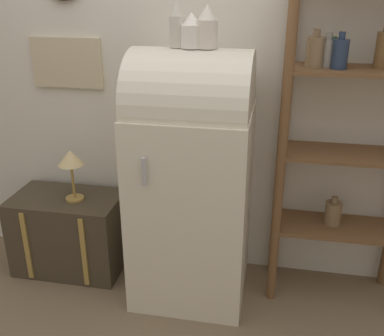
% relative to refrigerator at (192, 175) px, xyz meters
% --- Properties ---
extents(ground_plane, '(12.00, 12.00, 0.00)m').
position_rel_refrigerator_xyz_m(ground_plane, '(0.00, -0.25, -0.75)').
color(ground_plane, '#7A664C').
extents(wall_back, '(7.00, 0.09, 2.70)m').
position_rel_refrigerator_xyz_m(wall_back, '(-0.00, 0.33, 0.60)').
color(wall_back, silver).
rests_on(wall_back, ground_plane).
extents(refrigerator, '(0.63, 0.64, 1.43)m').
position_rel_refrigerator_xyz_m(refrigerator, '(0.00, 0.00, 0.00)').
color(refrigerator, silver).
rests_on(refrigerator, ground_plane).
extents(suitcase_trunk, '(0.67, 0.41, 0.50)m').
position_rel_refrigerator_xyz_m(suitcase_trunk, '(-0.81, 0.06, -0.50)').
color(suitcase_trunk, '#423828').
rests_on(suitcase_trunk, ground_plane).
extents(shelf_unit, '(0.72, 0.32, 1.79)m').
position_rel_refrigerator_xyz_m(shelf_unit, '(0.80, 0.12, 0.29)').
color(shelf_unit, brown).
rests_on(shelf_unit, ground_plane).
extents(vase_left, '(0.07, 0.07, 0.23)m').
position_rel_refrigerator_xyz_m(vase_left, '(-0.08, 0.00, 0.79)').
color(vase_left, beige).
rests_on(vase_left, refrigerator).
extents(vase_center, '(0.11, 0.11, 0.17)m').
position_rel_refrigerator_xyz_m(vase_center, '(-0.00, -0.01, 0.76)').
color(vase_center, white).
rests_on(vase_center, refrigerator).
extents(vase_right, '(0.10, 0.10, 0.21)m').
position_rel_refrigerator_xyz_m(vase_right, '(0.08, -0.01, 0.78)').
color(vase_right, silver).
rests_on(vase_right, refrigerator).
extents(desk_lamp, '(0.15, 0.15, 0.32)m').
position_rel_refrigerator_xyz_m(desk_lamp, '(-0.74, 0.04, 0.00)').
color(desk_lamp, '#AD8942').
rests_on(desk_lamp, suitcase_trunk).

